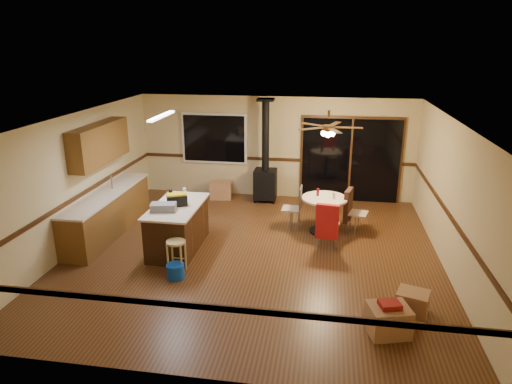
% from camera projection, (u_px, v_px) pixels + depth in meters
% --- Properties ---
extents(floor, '(7.00, 7.00, 0.00)m').
position_uv_depth(floor, '(254.00, 253.00, 8.82)').
color(floor, '#4D2C15').
rests_on(floor, ground).
extents(ceiling, '(7.00, 7.00, 0.00)m').
position_uv_depth(ceiling, '(253.00, 119.00, 8.00)').
color(ceiling, silver).
rests_on(ceiling, ground).
extents(wall_back, '(7.00, 0.00, 7.00)m').
position_uv_depth(wall_back, '(276.00, 148.00, 11.69)').
color(wall_back, '#CCB781').
rests_on(wall_back, ground).
extents(wall_front, '(7.00, 0.00, 7.00)m').
position_uv_depth(wall_front, '(203.00, 284.00, 5.13)').
color(wall_front, '#CCB781').
rests_on(wall_front, ground).
extents(wall_left, '(0.00, 7.00, 7.00)m').
position_uv_depth(wall_left, '(77.00, 181.00, 8.93)').
color(wall_left, '#CCB781').
rests_on(wall_left, ground).
extents(wall_right, '(0.00, 7.00, 7.00)m').
position_uv_depth(wall_right, '(453.00, 199.00, 7.89)').
color(wall_right, '#CCB781').
rests_on(wall_right, ground).
extents(chair_rail, '(7.00, 7.00, 0.08)m').
position_uv_depth(chair_rail, '(253.00, 205.00, 8.50)').
color(chair_rail, '#39200E').
rests_on(chair_rail, ground).
extents(window, '(1.72, 0.10, 1.32)m').
position_uv_depth(window, '(214.00, 138.00, 11.82)').
color(window, black).
rests_on(window, ground).
extents(sliding_door, '(2.52, 0.10, 2.10)m').
position_uv_depth(sliding_door, '(350.00, 161.00, 11.44)').
color(sliding_door, black).
rests_on(sliding_door, ground).
extents(lower_cabinets, '(0.60, 3.00, 0.86)m').
position_uv_depth(lower_cabinets, '(108.00, 214.00, 9.63)').
color(lower_cabinets, brown).
rests_on(lower_cabinets, ground).
extents(countertop, '(0.64, 3.04, 0.04)m').
position_uv_depth(countertop, '(106.00, 194.00, 9.49)').
color(countertop, beige).
rests_on(countertop, lower_cabinets).
extents(upper_cabinets, '(0.35, 2.00, 0.80)m').
position_uv_depth(upper_cabinets, '(100.00, 143.00, 9.37)').
color(upper_cabinets, brown).
rests_on(upper_cabinets, ground).
extents(kitchen_island, '(0.88, 1.68, 0.90)m').
position_uv_depth(kitchen_island, '(178.00, 227.00, 8.90)').
color(kitchen_island, black).
rests_on(kitchen_island, ground).
extents(wood_stove, '(0.55, 0.50, 2.52)m').
position_uv_depth(wood_stove, '(265.00, 174.00, 11.48)').
color(wood_stove, black).
rests_on(wood_stove, ground).
extents(ceiling_fan, '(0.24, 0.24, 0.55)m').
position_uv_depth(ceiling_fan, '(328.00, 130.00, 9.11)').
color(ceiling_fan, brown).
rests_on(ceiling_fan, ceiling).
extents(fluorescent_strip, '(0.10, 1.20, 0.04)m').
position_uv_depth(fluorescent_strip, '(162.00, 116.00, 8.56)').
color(fluorescent_strip, white).
rests_on(fluorescent_strip, ceiling).
extents(toolbox_grey, '(0.50, 0.34, 0.14)m').
position_uv_depth(toolbox_grey, '(163.00, 207.00, 8.45)').
color(toolbox_grey, slate).
rests_on(toolbox_grey, kitchen_island).
extents(toolbox_black, '(0.43, 0.34, 0.21)m').
position_uv_depth(toolbox_black, '(177.00, 200.00, 8.71)').
color(toolbox_black, black).
rests_on(toolbox_black, kitchen_island).
extents(toolbox_yellow_lid, '(0.42, 0.33, 0.03)m').
position_uv_depth(toolbox_yellow_lid, '(177.00, 194.00, 8.67)').
color(toolbox_yellow_lid, gold).
rests_on(toolbox_yellow_lid, toolbox_black).
extents(box_on_island, '(0.23, 0.30, 0.19)m').
position_uv_depth(box_on_island, '(178.00, 199.00, 8.84)').
color(box_on_island, '#9E6D46').
rests_on(box_on_island, kitchen_island).
extents(bottle_dark, '(0.08, 0.08, 0.27)m').
position_uv_depth(bottle_dark, '(171.00, 196.00, 8.87)').
color(bottle_dark, black).
rests_on(bottle_dark, kitchen_island).
extents(bottle_pink, '(0.09, 0.09, 0.22)m').
position_uv_depth(bottle_pink, '(181.00, 201.00, 8.67)').
color(bottle_pink, '#D84C8C').
rests_on(bottle_pink, kitchen_island).
extents(bottle_white, '(0.07, 0.07, 0.20)m').
position_uv_depth(bottle_white, '(184.00, 193.00, 9.18)').
color(bottle_white, white).
rests_on(bottle_white, kitchen_island).
extents(bar_stool, '(0.40, 0.40, 0.61)m').
position_uv_depth(bar_stool, '(177.00, 257.00, 7.98)').
color(bar_stool, tan).
rests_on(bar_stool, floor).
extents(blue_bucket, '(0.35, 0.35, 0.26)m').
position_uv_depth(blue_bucket, '(176.00, 271.00, 7.86)').
color(blue_bucket, '#0D44BD').
rests_on(blue_bucket, floor).
extents(dining_table, '(0.96, 0.96, 0.78)m').
position_uv_depth(dining_table, '(324.00, 208.00, 9.64)').
color(dining_table, black).
rests_on(dining_table, ground).
extents(glass_red, '(0.07, 0.07, 0.16)m').
position_uv_depth(glass_red, '(318.00, 192.00, 9.66)').
color(glass_red, '#590C14').
rests_on(glass_red, dining_table).
extents(glass_cream, '(0.07, 0.07, 0.13)m').
position_uv_depth(glass_cream, '(334.00, 196.00, 9.47)').
color(glass_cream, beige).
rests_on(glass_cream, dining_table).
extents(chair_left, '(0.42, 0.41, 0.51)m').
position_uv_depth(chair_left, '(297.00, 203.00, 9.80)').
color(chair_left, tan).
rests_on(chair_left, ground).
extents(chair_near, '(0.48, 0.52, 0.70)m').
position_uv_depth(chair_near, '(327.00, 221.00, 8.79)').
color(chair_near, tan).
rests_on(chair_near, ground).
extents(chair_right, '(0.55, 0.52, 0.70)m').
position_uv_depth(chair_right, '(349.00, 205.00, 9.63)').
color(chair_right, tan).
rests_on(chair_right, ground).
extents(box_under_window, '(0.60, 0.52, 0.43)m').
position_uv_depth(box_under_window, '(221.00, 190.00, 11.86)').
color(box_under_window, '#9E6D46').
rests_on(box_under_window, floor).
extents(box_corner_a, '(0.65, 0.59, 0.42)m').
position_uv_depth(box_corner_a, '(388.00, 320.00, 6.35)').
color(box_corner_a, '#9E6D46').
rests_on(box_corner_a, floor).
extents(box_corner_b, '(0.55, 0.51, 0.36)m').
position_uv_depth(box_corner_b, '(412.00, 303.00, 6.81)').
color(box_corner_b, '#9E6D46').
rests_on(box_corner_b, floor).
extents(box_small_red, '(0.33, 0.30, 0.07)m').
position_uv_depth(box_small_red, '(390.00, 305.00, 6.27)').
color(box_small_red, maroon).
rests_on(box_small_red, box_corner_a).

